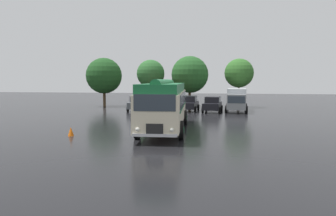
{
  "coord_description": "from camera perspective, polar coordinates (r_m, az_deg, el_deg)",
  "views": [
    {
      "loc": [
        3.65,
        -19.08,
        3.42
      ],
      "look_at": [
        0.22,
        2.49,
        1.4
      ],
      "focal_mm": 32.0,
      "sensor_mm": 36.0,
      "label": 1
    }
  ],
  "objects": [
    {
      "name": "ground_plane",
      "position": [
        19.73,
        -1.77,
        -4.71
      ],
      "size": [
        120.0,
        120.0,
        0.0
      ],
      "primitive_type": "plane",
      "color": "black"
    },
    {
      "name": "vintage_bus",
      "position": [
        20.41,
        -0.66,
        1.0
      ],
      "size": [
        3.34,
        10.26,
        3.49
      ],
      "color": "beige",
      "rests_on": "ground"
    },
    {
      "name": "car_near_left",
      "position": [
        34.19,
        -5.78,
        0.94
      ],
      "size": [
        2.25,
        4.34,
        1.66
      ],
      "color": "#4C5156",
      "rests_on": "ground"
    },
    {
      "name": "car_mid_left",
      "position": [
        34.06,
        -0.49,
        0.95
      ],
      "size": [
        2.32,
        4.37,
        1.66
      ],
      "color": "maroon",
      "rests_on": "ground"
    },
    {
      "name": "car_mid_right",
      "position": [
        33.77,
        4.06,
        0.9
      ],
      "size": [
        2.17,
        4.3,
        1.66
      ],
      "color": "black",
      "rests_on": "ground"
    },
    {
      "name": "car_far_right",
      "position": [
        32.93,
        8.49,
        0.75
      ],
      "size": [
        2.29,
        4.35,
        1.66
      ],
      "color": "black",
      "rests_on": "ground"
    },
    {
      "name": "box_van",
      "position": [
        33.97,
        12.94,
        1.68
      ],
      "size": [
        2.65,
        5.89,
        2.5
      ],
      "color": "#B2B7BC",
      "rests_on": "ground"
    },
    {
      "name": "tree_far_left",
      "position": [
        40.16,
        -12.03,
        5.96
      ],
      "size": [
        4.64,
        4.64,
        6.34
      ],
      "color": "#4C3823",
      "rests_on": "ground"
    },
    {
      "name": "tree_left_of_centre",
      "position": [
        39.12,
        -3.36,
        6.43
      ],
      "size": [
        3.61,
        3.61,
        6.09
      ],
      "color": "#4C3823",
      "rests_on": "ground"
    },
    {
      "name": "tree_centre",
      "position": [
        38.59,
        4.18,
        6.39
      ],
      "size": [
        4.72,
        4.72,
        6.52
      ],
      "color": "#4C3823",
      "rests_on": "ground"
    },
    {
      "name": "tree_right_of_centre",
      "position": [
        39.1,
        13.3,
        6.46
      ],
      "size": [
        3.65,
        3.65,
        6.16
      ],
      "color": "#4C3823",
      "rests_on": "ground"
    },
    {
      "name": "traffic_cone",
      "position": [
        19.48,
        -18.02,
        -4.27
      ],
      "size": [
        0.36,
        0.36,
        0.55
      ],
      "primitive_type": "cone",
      "color": "orange",
      "rests_on": "ground"
    }
  ]
}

